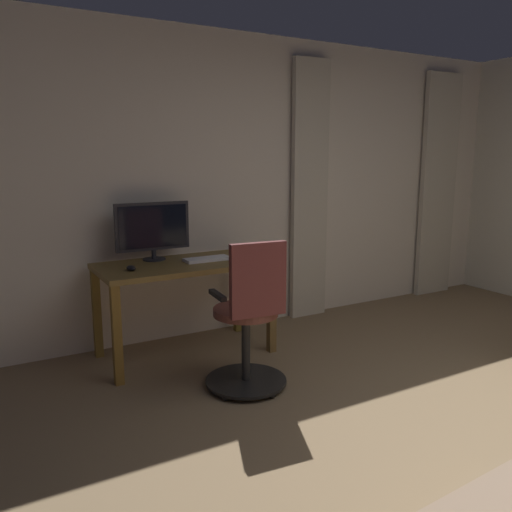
{
  "coord_description": "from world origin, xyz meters",
  "views": [
    {
      "loc": [
        2.59,
        1.23,
        1.57
      ],
      "look_at": [
        0.82,
        -1.87,
        0.87
      ],
      "focal_mm": 36.47,
      "sensor_mm": 36.0,
      "label": 1
    }
  ],
  "objects_px": {
    "desk": "(184,276)",
    "office_chair": "(250,322)",
    "computer_mouse": "(131,268)",
    "mug_tea": "(247,256)",
    "computer_monitor": "(153,228)",
    "computer_keyboard": "(207,259)"
  },
  "relations": [
    {
      "from": "office_chair",
      "to": "computer_keyboard",
      "type": "xyz_separation_m",
      "value": [
        -0.06,
        -0.8,
        0.28
      ]
    },
    {
      "from": "computer_keyboard",
      "to": "computer_mouse",
      "type": "distance_m",
      "value": 0.63
    },
    {
      "from": "computer_mouse",
      "to": "computer_monitor",
      "type": "bearing_deg",
      "value": -132.72
    },
    {
      "from": "mug_tea",
      "to": "computer_keyboard",
      "type": "bearing_deg",
      "value": -38.61
    },
    {
      "from": "desk",
      "to": "office_chair",
      "type": "bearing_deg",
      "value": 98.75
    },
    {
      "from": "computer_mouse",
      "to": "mug_tea",
      "type": "distance_m",
      "value": 0.89
    },
    {
      "from": "office_chair",
      "to": "computer_monitor",
      "type": "height_order",
      "value": "computer_monitor"
    },
    {
      "from": "office_chair",
      "to": "mug_tea",
      "type": "xyz_separation_m",
      "value": [
        -0.31,
        -0.6,
        0.31
      ]
    },
    {
      "from": "computer_monitor",
      "to": "computer_keyboard",
      "type": "relative_size",
      "value": 1.63
    },
    {
      "from": "office_chair",
      "to": "computer_mouse",
      "type": "distance_m",
      "value": 0.98
    },
    {
      "from": "desk",
      "to": "office_chair",
      "type": "xyz_separation_m",
      "value": [
        -0.13,
        0.82,
        -0.16
      ]
    },
    {
      "from": "office_chair",
      "to": "computer_monitor",
      "type": "distance_m",
      "value": 1.2
    },
    {
      "from": "desk",
      "to": "office_chair",
      "type": "height_order",
      "value": "office_chair"
    },
    {
      "from": "computer_monitor",
      "to": "computer_mouse",
      "type": "xyz_separation_m",
      "value": [
        0.27,
        0.29,
        -0.24
      ]
    },
    {
      "from": "computer_monitor",
      "to": "desk",
      "type": "bearing_deg",
      "value": 128.14
    },
    {
      "from": "desk",
      "to": "office_chair",
      "type": "relative_size",
      "value": 1.27
    },
    {
      "from": "computer_monitor",
      "to": "mug_tea",
      "type": "bearing_deg",
      "value": 144.19
    },
    {
      "from": "mug_tea",
      "to": "computer_mouse",
      "type": "bearing_deg",
      "value": -9.22
    },
    {
      "from": "desk",
      "to": "mug_tea",
      "type": "relative_size",
      "value": 10.17
    },
    {
      "from": "desk",
      "to": "computer_mouse",
      "type": "bearing_deg",
      "value": 10.24
    },
    {
      "from": "mug_tea",
      "to": "office_chair",
      "type": "bearing_deg",
      "value": 62.59
    },
    {
      "from": "desk",
      "to": "mug_tea",
      "type": "distance_m",
      "value": 0.51
    }
  ]
}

